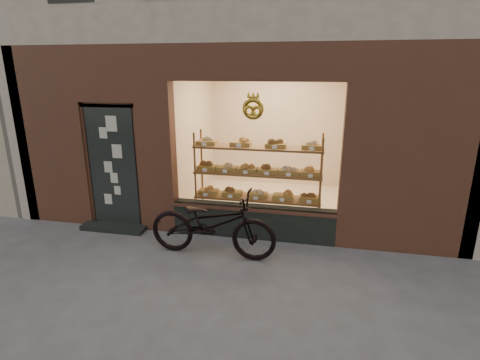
# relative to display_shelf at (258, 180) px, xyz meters

# --- Properties ---
(ground) EXTENTS (90.00, 90.00, 0.00)m
(ground) POSITION_rel_display_shelf_xyz_m (-0.45, -2.55, -0.87)
(ground) COLOR #4A4A4A
(display_shelf) EXTENTS (2.20, 0.45, 1.70)m
(display_shelf) POSITION_rel_display_shelf_xyz_m (0.00, 0.00, 0.00)
(display_shelf) COLOR brown
(display_shelf) RESTS_ON ground
(bicycle) EXTENTS (1.96, 0.74, 1.02)m
(bicycle) POSITION_rel_display_shelf_xyz_m (-0.49, -1.19, -0.36)
(bicycle) COLOR black
(bicycle) RESTS_ON ground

